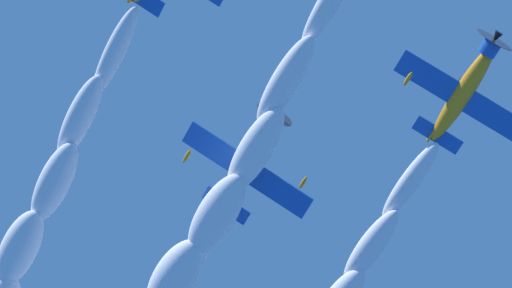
# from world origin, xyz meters

# --- Properties ---
(airplane_left_wingman) EXTENTS (7.87, 7.70, 3.83)m
(airplane_left_wingman) POSITION_xyz_m (-9.87, -1.73, 59.25)
(airplane_left_wingman) COLOR orange
(airplane_slot_tail) EXTENTS (7.75, 7.72, 4.06)m
(airplane_slot_tail) POSITION_xyz_m (-7.14, -15.40, 57.78)
(airplane_slot_tail) COLOR orange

